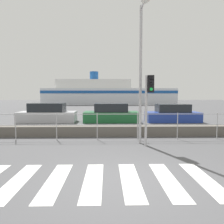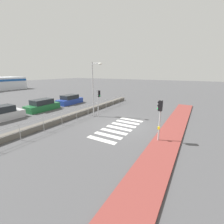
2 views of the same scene
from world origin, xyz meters
The scene contains 11 objects.
ground_plane centered at (0.00, 0.00, 0.00)m, with size 160.00×160.00×0.00m, color #4C4C4F.
sidewalk_brick centered at (0.00, -4.10, 0.06)m, with size 24.00×1.80×0.12m.
crosswalk centered at (-0.81, 0.00, 0.00)m, with size 5.85×2.40×0.01m.
seawall centered at (0.00, 5.72, 0.25)m, with size 22.76×0.55×0.50m.
harbor_fence centered at (0.00, 4.84, 0.81)m, with size 20.52×0.04×1.24m.
traffic_light_near centered at (-1.81, -3.57, 2.13)m, with size 0.34×0.32×2.95m.
traffic_light_far centered at (1.19, 3.54, 2.08)m, with size 0.34×0.32×2.83m.
streetlamp centered at (0.93, 3.81, 3.57)m, with size 0.32×1.25×5.70m.
parked_car_silver centered at (-4.96, 11.34, 0.61)m, with size 4.23×1.81×1.44m.
parked_car_green centered at (-0.18, 11.34, 0.60)m, with size 4.08×1.79×1.41m.
parked_car_blue centered at (4.51, 11.34, 0.58)m, with size 3.98×1.81×1.35m.
Camera 2 is at (-11.63, -5.68, 4.74)m, focal length 24.00 mm.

